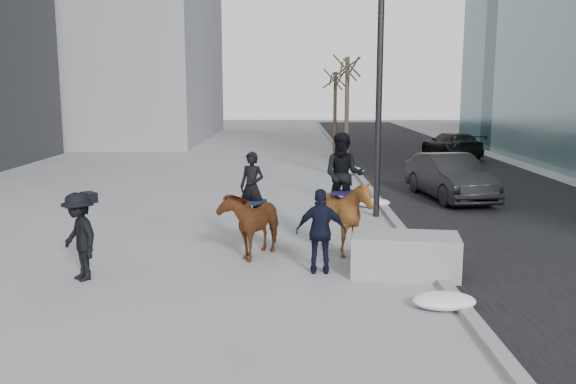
{
  "coord_description": "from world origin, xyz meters",
  "views": [
    {
      "loc": [
        0.03,
        -12.0,
        3.78
      ],
      "look_at": [
        0.0,
        1.2,
        1.5
      ],
      "focal_mm": 38.0,
      "sensor_mm": 36.0,
      "label": 1
    }
  ],
  "objects_px": {
    "planter": "(405,255)",
    "mounted_right": "(343,207)",
    "mounted_left": "(252,217)",
    "car_near": "(450,177)"
  },
  "relations": [
    {
      "from": "mounted_left",
      "to": "mounted_right",
      "type": "relative_size",
      "value": 0.85
    },
    {
      "from": "mounted_right",
      "to": "planter",
      "type": "bearing_deg",
      "value": -53.39
    },
    {
      "from": "mounted_left",
      "to": "mounted_right",
      "type": "bearing_deg",
      "value": -1.94
    },
    {
      "from": "mounted_right",
      "to": "car_near",
      "type": "bearing_deg",
      "value": 58.95
    },
    {
      "from": "planter",
      "to": "car_near",
      "type": "bearing_deg",
      "value": 69.93
    },
    {
      "from": "planter",
      "to": "mounted_right",
      "type": "height_order",
      "value": "mounted_right"
    },
    {
      "from": "mounted_left",
      "to": "mounted_right",
      "type": "distance_m",
      "value": 2.08
    },
    {
      "from": "planter",
      "to": "mounted_right",
      "type": "distance_m",
      "value": 2.0
    },
    {
      "from": "car_near",
      "to": "mounted_right",
      "type": "relative_size",
      "value": 1.67
    },
    {
      "from": "planter",
      "to": "mounted_left",
      "type": "bearing_deg",
      "value": 153.65
    }
  ]
}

